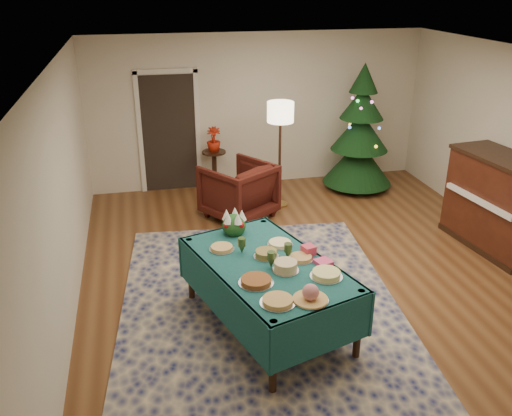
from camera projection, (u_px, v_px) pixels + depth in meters
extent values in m
plane|color=#593319|center=(318.00, 274.00, 7.04)|extent=(7.00, 7.00, 0.00)
plane|color=white|center=(330.00, 61.00, 5.97)|extent=(7.00, 7.00, 0.00)
plane|color=beige|center=(258.00, 111.00, 9.64)|extent=(6.00, 0.00, 6.00)
plane|color=beige|center=(510.00, 363.00, 3.37)|extent=(6.00, 0.00, 6.00)
plane|color=beige|center=(62.00, 197.00, 5.90)|extent=(0.00, 7.00, 7.00)
cube|color=black|center=(169.00, 134.00, 9.43)|extent=(0.92, 0.02, 2.04)
cube|color=silver|center=(140.00, 134.00, 9.31)|extent=(0.08, 0.04, 2.14)
cube|color=silver|center=(198.00, 131.00, 9.51)|extent=(0.08, 0.04, 2.14)
cube|color=silver|center=(165.00, 71.00, 9.00)|extent=(1.08, 0.04, 0.08)
cube|color=navy|center=(260.00, 304.00, 6.36)|extent=(3.60, 4.50, 0.02)
cylinder|color=black|center=(273.00, 358.00, 4.88)|extent=(0.07, 0.07, 0.79)
cylinder|color=black|center=(191.00, 270.00, 6.34)|extent=(0.07, 0.07, 0.79)
cylinder|color=black|center=(358.00, 325.00, 5.34)|extent=(0.07, 0.07, 0.79)
cylinder|color=black|center=(263.00, 250.00, 6.80)|extent=(0.07, 0.07, 0.79)
cube|color=#144746|center=(268.00, 264.00, 5.69)|extent=(1.71, 2.26, 0.04)
cube|color=#144746|center=(225.00, 246.00, 6.57)|extent=(1.15, 0.39, 0.50)
cube|color=#144746|center=(323.00, 332.00, 4.99)|extent=(1.15, 0.39, 0.50)
cube|color=#144746|center=(311.00, 270.00, 6.04)|extent=(0.64, 1.95, 0.50)
cube|color=#144746|center=(220.00, 298.00, 5.52)|extent=(0.64, 1.95, 0.50)
cylinder|color=silver|center=(278.00, 303.00, 4.98)|extent=(0.33, 0.33, 0.01)
cylinder|color=tan|center=(278.00, 300.00, 4.97)|extent=(0.28, 0.28, 0.04)
cylinder|color=silver|center=(310.00, 300.00, 5.02)|extent=(0.34, 0.34, 0.01)
sphere|color=#CC727A|center=(311.00, 292.00, 4.98)|extent=(0.16, 0.16, 0.16)
cylinder|color=silver|center=(326.00, 276.00, 5.41)|extent=(0.33, 0.33, 0.01)
cylinder|color=#D8D172|center=(326.00, 274.00, 5.40)|extent=(0.28, 0.28, 0.05)
cylinder|color=silver|center=(256.00, 283.00, 5.30)|extent=(0.35, 0.35, 0.01)
cylinder|color=brown|center=(256.00, 280.00, 5.29)|extent=(0.30, 0.30, 0.04)
cylinder|color=silver|center=(285.00, 270.00, 5.52)|extent=(0.28, 0.28, 0.01)
cylinder|color=tan|center=(286.00, 266.00, 5.50)|extent=(0.24, 0.24, 0.09)
cylinder|color=silver|center=(301.00, 259.00, 5.74)|extent=(0.27, 0.27, 0.01)
cylinder|color=#B2844C|center=(301.00, 257.00, 5.73)|extent=(0.23, 0.23, 0.03)
cylinder|color=silver|center=(266.00, 256.00, 5.80)|extent=(0.27, 0.27, 0.01)
cylinder|color=maroon|center=(266.00, 253.00, 5.78)|extent=(0.23, 0.23, 0.06)
cylinder|color=silver|center=(280.00, 245.00, 6.05)|extent=(0.29, 0.29, 0.01)
cylinder|color=#F2EACC|center=(280.00, 243.00, 6.04)|extent=(0.25, 0.25, 0.03)
cylinder|color=silver|center=(222.00, 249.00, 5.95)|extent=(0.28, 0.28, 0.01)
cylinder|color=tan|center=(222.00, 247.00, 5.94)|extent=(0.24, 0.24, 0.03)
cone|color=#2D471E|center=(242.00, 249.00, 5.86)|extent=(0.07, 0.07, 0.09)
cylinder|color=#2D471E|center=(242.00, 242.00, 5.82)|extent=(0.08, 0.08, 0.09)
cone|color=#2D471E|center=(288.00, 255.00, 5.74)|extent=(0.07, 0.07, 0.09)
cylinder|color=#2D471E|center=(288.00, 248.00, 5.70)|extent=(0.08, 0.08, 0.09)
cone|color=#2D471E|center=(271.00, 264.00, 5.57)|extent=(0.07, 0.07, 0.09)
cylinder|color=#2D471E|center=(271.00, 256.00, 5.53)|extent=(0.08, 0.08, 0.09)
cube|color=#E43F77|center=(323.00, 262.00, 5.65)|extent=(0.20, 0.20, 0.04)
cube|color=#D23A54|center=(308.00, 250.00, 5.83)|extent=(0.16, 0.16, 0.11)
sphere|color=#1E4C1E|center=(234.00, 225.00, 6.28)|extent=(0.27, 0.27, 0.27)
cone|color=white|center=(242.00, 215.00, 6.25)|extent=(0.11, 0.11, 0.13)
cone|color=white|center=(235.00, 212.00, 6.32)|extent=(0.11, 0.11, 0.13)
cone|color=white|center=(226.00, 214.00, 6.27)|extent=(0.11, 0.11, 0.13)
cone|color=white|center=(228.00, 218.00, 6.17)|extent=(0.11, 0.11, 0.13)
cone|color=white|center=(238.00, 218.00, 6.16)|extent=(0.11, 0.11, 0.13)
sphere|color=#B20C0F|center=(241.00, 219.00, 6.34)|extent=(0.07, 0.07, 0.07)
sphere|color=#B20C0F|center=(227.00, 219.00, 6.34)|extent=(0.07, 0.07, 0.07)
sphere|color=#B20C0F|center=(227.00, 225.00, 6.19)|extent=(0.07, 0.07, 0.07)
sphere|color=#B20C0F|center=(241.00, 225.00, 6.19)|extent=(0.07, 0.07, 0.07)
imported|color=#3D120D|center=(238.00, 188.00, 8.52)|extent=(1.28, 1.27, 0.98)
cylinder|color=#A57F3F|center=(279.00, 204.00, 9.13)|extent=(0.30, 0.30, 0.03)
cylinder|color=black|center=(280.00, 160.00, 8.82)|extent=(0.04, 0.04, 1.59)
cylinder|color=#FFEABF|center=(281.00, 112.00, 8.51)|extent=(0.42, 0.42, 0.32)
cylinder|color=black|center=(215.00, 190.00, 9.72)|extent=(0.37, 0.37, 0.04)
cylinder|color=black|center=(215.00, 172.00, 9.59)|extent=(0.08, 0.08, 0.69)
cylinder|color=black|center=(214.00, 152.00, 9.44)|extent=(0.42, 0.42, 0.03)
imported|color=#A51D0B|center=(214.00, 145.00, 9.39)|extent=(0.24, 0.43, 0.24)
cylinder|color=black|center=(356.00, 183.00, 9.86)|extent=(0.13, 0.13, 0.18)
cone|color=black|center=(358.00, 161.00, 9.69)|extent=(1.56, 1.56, 0.78)
cone|color=black|center=(360.00, 131.00, 9.47)|extent=(1.27, 1.27, 0.67)
cone|color=black|center=(362.00, 103.00, 9.28)|extent=(0.96, 0.96, 0.56)
cone|color=black|center=(364.00, 78.00, 9.11)|extent=(0.62, 0.62, 0.50)
cube|color=black|center=(491.00, 243.00, 7.74)|extent=(0.83, 1.58, 0.09)
cube|color=#33140C|center=(498.00, 203.00, 7.49)|extent=(0.80, 1.56, 1.24)
cube|color=black|center=(507.00, 159.00, 7.24)|extent=(0.85, 1.61, 0.05)
cube|color=white|center=(480.00, 200.00, 7.36)|extent=(0.27, 1.29, 0.06)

